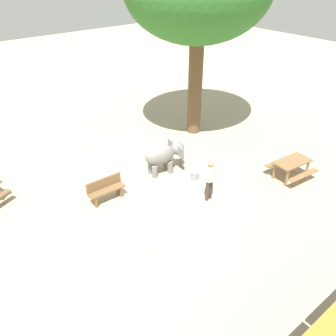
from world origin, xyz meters
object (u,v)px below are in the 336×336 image
at_px(feed_bucket, 195,175).
at_px(picnic_table_near, 292,165).
at_px(elephant, 164,155).
at_px(person_handler, 210,177).
at_px(wooden_bench, 106,189).

bearing_deg(feed_bucket, picnic_table_near, 142.03).
xyz_separation_m(elephant, picnic_table_near, (-3.67, 3.58, -0.21)).
relative_size(person_handler, wooden_bench, 1.15).
bearing_deg(feed_bucket, elephant, -62.64).
bearing_deg(wooden_bench, picnic_table_near, 153.48).
bearing_deg(wooden_bench, elephant, -175.46).
height_order(person_handler, wooden_bench, person_handler).
xyz_separation_m(elephant, feed_bucket, (-0.62, 1.20, -0.63)).
height_order(wooden_bench, picnic_table_near, wooden_bench).
relative_size(person_handler, feed_bucket, 4.50).
xyz_separation_m(person_handler, picnic_table_near, (-3.60, 1.03, -0.36)).
xyz_separation_m(elephant, wooden_bench, (2.88, 0.18, -0.32)).
bearing_deg(elephant, person_handler, -79.32).
bearing_deg(picnic_table_near, person_handler, 169.65).
height_order(person_handler, picnic_table_near, person_handler).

